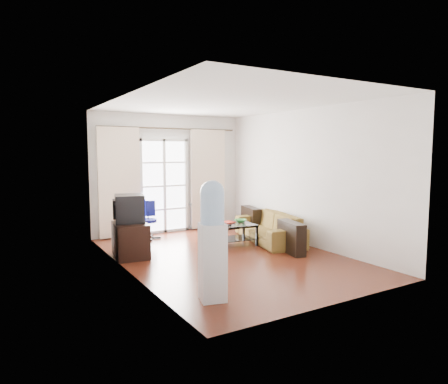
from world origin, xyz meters
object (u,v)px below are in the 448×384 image
object	(u,v)px
water_cooler	(213,238)
crt_tv	(128,209)
sofa	(269,227)
tv_stand	(130,240)
coffee_table	(228,232)
task_chair	(148,228)

from	to	relation	value
water_cooler	crt_tv	bearing A→B (deg)	109.89
sofa	tv_stand	distance (m)	2.87
coffee_table	tv_stand	bearing A→B (deg)	174.49
coffee_table	task_chair	distance (m)	1.82
crt_tv	task_chair	distance (m)	1.50
crt_tv	task_chair	size ratio (longest dim) A/B	0.79
crt_tv	water_cooler	world-z (taller)	water_cooler
coffee_table	crt_tv	world-z (taller)	crt_tv
coffee_table	tv_stand	distance (m)	1.93
sofa	tv_stand	xyz separation A→B (m)	(-2.86, 0.26, 0.01)
coffee_table	task_chair	bearing A→B (deg)	129.73
crt_tv	task_chair	bearing A→B (deg)	70.33
sofa	water_cooler	world-z (taller)	water_cooler
tv_stand	task_chair	xyz separation A→B (m)	(0.76, 1.22, -0.07)
coffee_table	tv_stand	xyz separation A→B (m)	(-1.93, 0.19, 0.03)
coffee_table	crt_tv	xyz separation A→B (m)	(-1.93, 0.26, 0.58)
task_chair	crt_tv	bearing A→B (deg)	-100.10
sofa	task_chair	bearing A→B (deg)	-112.33
water_cooler	tv_stand	bearing A→B (deg)	110.03
sofa	task_chair	xyz separation A→B (m)	(-2.10, 1.48, -0.05)
tv_stand	crt_tv	xyz separation A→B (m)	(-0.00, 0.07, 0.55)
crt_tv	sofa	bearing A→B (deg)	7.21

